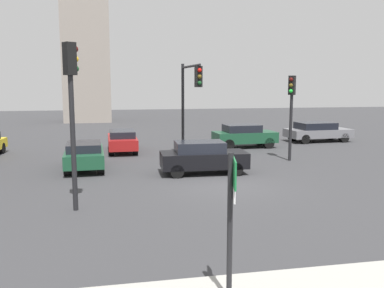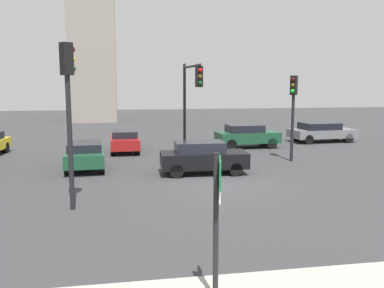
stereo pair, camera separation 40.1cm
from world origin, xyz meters
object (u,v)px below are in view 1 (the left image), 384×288
at_px(car_0, 317,131).
at_px(traffic_light_2, 72,95).
at_px(traffic_light_1, 291,101).
at_px(car_5, 84,155).
at_px(car_3, 122,140).
at_px(car_7, 203,157).
at_px(direction_sign, 231,210).
at_px(traffic_light_0, 190,91).
at_px(car_2, 244,135).

bearing_deg(car_0, traffic_light_2, -142.43).
height_order(traffic_light_1, car_5, traffic_light_1).
distance_m(car_3, car_7, 7.83).
distance_m(direction_sign, traffic_light_0, 14.70).
relative_size(direction_sign, traffic_light_1, 0.60).
height_order(car_0, car_2, car_2).
distance_m(traffic_light_0, car_3, 6.02).
xyz_separation_m(traffic_light_0, car_5, (-5.37, -1.05, -3.01)).
bearing_deg(car_7, traffic_light_2, -136.81).
distance_m(traffic_light_2, car_3, 12.19).
distance_m(car_5, car_7, 5.75).
distance_m(car_0, car_3, 13.95).
relative_size(traffic_light_2, car_0, 1.15).
bearing_deg(car_3, car_7, -154.81).
xyz_separation_m(direction_sign, car_3, (-1.43, 18.36, -1.13)).
height_order(traffic_light_0, traffic_light_2, traffic_light_2).
distance_m(traffic_light_0, car_0, 12.28).
height_order(direction_sign, traffic_light_0, traffic_light_0).
distance_m(car_0, car_2, 6.28).
distance_m(traffic_light_1, car_5, 10.93).
xyz_separation_m(car_5, car_7, (5.37, -2.06, 0.06)).
bearing_deg(car_5, traffic_light_2, 178.45).
xyz_separation_m(traffic_light_0, car_7, (-0.01, -3.11, -2.95)).
height_order(car_2, car_3, car_2).
distance_m(traffic_light_1, car_0, 8.74).
bearing_deg(car_5, traffic_light_1, -91.33).
bearing_deg(car_7, traffic_light_0, 91.51).
xyz_separation_m(car_3, car_5, (-1.93, -4.97, 0.01)).
bearing_deg(car_0, car_3, -175.52).
bearing_deg(car_0, car_2, -167.62).
distance_m(direction_sign, car_0, 23.80).
distance_m(car_0, car_7, 13.72).
relative_size(traffic_light_2, car_7, 1.35).
height_order(direction_sign, car_0, direction_sign).
relative_size(traffic_light_2, car_3, 1.30).
bearing_deg(direction_sign, traffic_light_0, 94.55).
relative_size(direction_sign, car_2, 0.67).
relative_size(traffic_light_0, car_0, 1.12).
bearing_deg(traffic_light_2, car_2, 16.14).
bearing_deg(car_2, car_5, -154.87).
bearing_deg(traffic_light_0, car_7, -3.96).
bearing_deg(car_5, car_0, -68.92).
bearing_deg(traffic_light_1, car_5, -48.33).
bearing_deg(car_7, car_3, 117.70).
xyz_separation_m(direction_sign, car_7, (2.01, 11.32, -1.06)).
distance_m(traffic_light_2, car_0, 20.93).
bearing_deg(traffic_light_2, direction_sign, -99.12).
xyz_separation_m(car_3, car_7, (3.43, -7.03, 0.06)).
distance_m(traffic_light_1, car_7, 6.24).
bearing_deg(traffic_light_0, car_3, -142.50).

